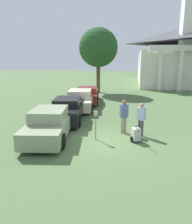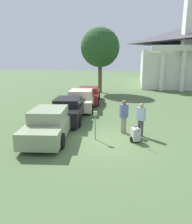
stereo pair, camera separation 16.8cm
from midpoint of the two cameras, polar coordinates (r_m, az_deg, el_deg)
ground_plane at (r=10.85m, az=1.91°, el=-7.64°), size 120.00×120.00×0.00m
parked_car_sage at (r=11.53m, az=-11.47°, el=-2.91°), size 2.53×5.26×1.52m
parked_car_black at (r=14.41m, az=-6.82°, el=0.67°), size 2.45×5.08×1.49m
parked_car_cream at (r=17.56m, az=-3.60°, el=3.14°), size 2.60×5.05×1.54m
parked_car_maroon at (r=20.18m, az=-1.72°, el=4.47°), size 2.56×5.13×1.41m
parking_meter at (r=10.75m, az=0.25°, el=-2.14°), size 0.18×0.09×1.46m
person_worker at (r=11.83m, az=7.71°, el=-0.58°), size 0.47×0.40×1.83m
person_supervisor at (r=11.55m, az=12.08°, el=-1.39°), size 0.47×0.39×1.75m
equipment_cart at (r=10.83m, az=10.71°, el=-5.75°), size 0.59×0.98×1.00m
church at (r=37.62m, az=21.49°, el=14.04°), size 12.19×18.46×22.47m
shade_tree at (r=25.86m, az=1.28°, el=16.45°), size 4.42×4.42×7.36m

